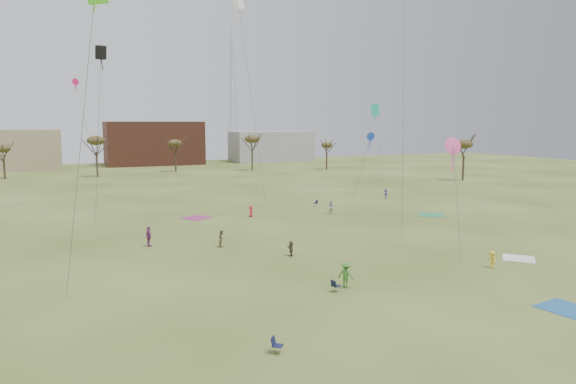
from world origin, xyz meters
name	(u,v)px	position (x,y,z in m)	size (l,w,h in m)	color
ground	(356,291)	(0.00, 0.00, 0.00)	(260.00, 260.00, 0.00)	#3B4917
flyer_near_center	(346,275)	(-0.28, 0.96, 0.93)	(1.20, 0.69, 1.86)	#397F2A
spectator_fore_b	(222,238)	(-4.97, 16.27, 0.81)	(0.79, 0.61, 1.62)	#806F51
spectator_fore_c	(291,248)	(-0.33, 10.58, 0.67)	(1.25, 0.40, 1.35)	brown
flyer_mid_b	(492,259)	(13.09, 0.71, 0.71)	(0.91, 0.53, 1.41)	yellow
spectator_mid_d	(149,236)	(-11.28, 19.15, 0.97)	(1.14, 0.47, 1.95)	#873880
spectator_mid_e	(331,207)	(12.89, 27.89, 0.89)	(0.86, 0.67, 1.77)	silver
flyer_far_b	(251,211)	(2.75, 30.09, 0.70)	(0.69, 0.45, 1.41)	red
flyer_far_c	(386,194)	(27.14, 36.75, 0.72)	(0.94, 0.54, 1.45)	navy
blanket_blue	(566,309)	(10.38, -8.25, 0.00)	(2.85, 2.85, 0.03)	#235E99
blanket_cream	(519,259)	(17.41, 1.97, 0.00)	(2.57, 2.57, 0.03)	white
blanket_plum	(197,218)	(-3.62, 32.04, 0.00)	(2.98, 2.98, 0.03)	#992F68
blanket_olive	(431,215)	(24.24, 22.32, 0.00)	(3.15, 3.15, 0.03)	#308654
camp_chair_left	(277,349)	(-8.76, -6.96, 0.26)	(0.74, 0.73, 0.87)	#161A3C
camp_chair_center	(336,288)	(-1.39, 0.41, 0.26)	(0.65, 0.62, 0.87)	#121B33
camp_chair_right	(315,205)	(13.77, 34.21, 0.26)	(0.65, 0.62, 0.87)	#141537
kites_aloft	(220,47)	(-1.10, 29.33, 20.32)	(68.26, 64.65, 27.71)	yellow
tree_line	(146,145)	(-2.85, 79.12, 7.09)	(117.44, 49.32, 8.91)	#3A2B1E
building_brick	(154,143)	(5.00, 120.00, 6.00)	(26.00, 16.00, 12.00)	brown
building_grey	(271,146)	(40.00, 118.00, 4.50)	(24.00, 12.00, 9.00)	gray
radio_tower	(232,98)	(30.00, 125.00, 19.21)	(1.51, 1.72, 41.00)	#9EA3A8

